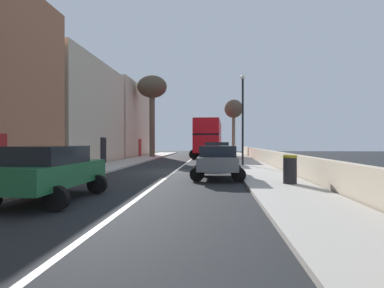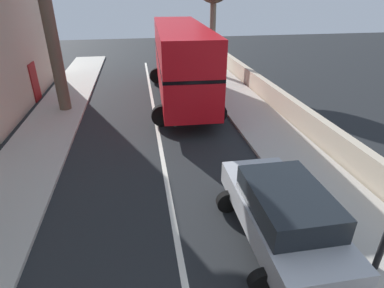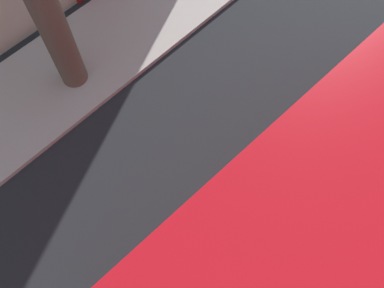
{
  "view_description": "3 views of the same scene",
  "coord_description": "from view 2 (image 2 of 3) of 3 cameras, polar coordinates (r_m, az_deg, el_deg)",
  "views": [
    {
      "loc": [
        2.38,
        -17.99,
        1.75
      ],
      "look_at": [
        0.26,
        10.46,
        1.56
      ],
      "focal_mm": 29.04,
      "sensor_mm": 36.0,
      "label": 1
    },
    {
      "loc": [
        -0.64,
        -0.37,
        5.77
      ],
      "look_at": [
        0.88,
        8.38,
        1.29
      ],
      "focal_mm": 28.88,
      "sensor_mm": 36.0,
      "label": 2
    },
    {
      "loc": [
        1.3,
        13.81,
        7.99
      ],
      "look_at": [
        -0.92,
        16.08,
        1.48
      ],
      "focal_mm": 37.83,
      "sensor_mm": 36.0,
      "label": 3
    }
  ],
  "objects": [
    {
      "name": "double_decker_bus",
      "position": [
        17.55,
        -2.05,
        15.55
      ],
      "size": [
        3.86,
        10.96,
        4.06
      ],
      "color": "red",
      "rests_on": "ground"
    },
    {
      "name": "parked_car_silver_right_3",
      "position": [
        7.88,
        16.32,
        -11.98
      ],
      "size": [
        2.49,
        4.44,
        1.73
      ],
      "color": "#B7BABF",
      "rests_on": "ground"
    }
  ]
}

